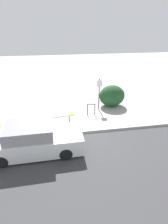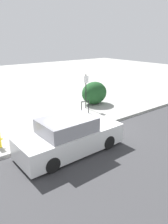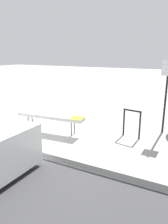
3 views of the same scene
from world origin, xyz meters
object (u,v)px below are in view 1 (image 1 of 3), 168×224
object	(u,v)px
bench	(57,116)
bike_rack	(91,108)
parked_car_near	(34,140)
sign_post	(99,91)

from	to	relation	value
bench	bike_rack	size ratio (longest dim) A/B	2.70
bike_rack	parked_car_near	size ratio (longest dim) A/B	0.18
bench	bike_rack	world-z (taller)	bike_rack
bench	parked_car_near	bearing A→B (deg)	-118.64
bike_rack	parked_car_near	distance (m)	4.91
bench	bike_rack	xyz separation A→B (m)	(2.33, 0.73, 0.01)
parked_car_near	sign_post	bearing A→B (deg)	44.43
bike_rack	sign_post	size ratio (longest dim) A/B	0.36
bench	parked_car_near	size ratio (longest dim) A/B	0.49
bike_rack	parked_car_near	world-z (taller)	parked_car_near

